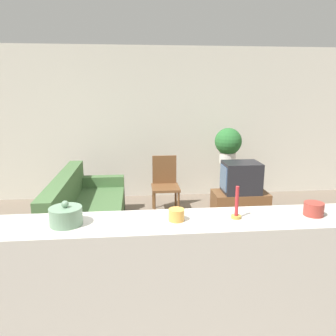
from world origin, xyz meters
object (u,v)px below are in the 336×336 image
couch (87,216)px  television (241,177)px  decorative_bowl (66,216)px  wooden_chair (165,182)px  potted_plant (228,143)px

couch → television: bearing=8.6°
decorative_bowl → television: bearing=51.2°
wooden_chair → potted_plant: bearing=11.7°
couch → decorative_bowl: bearing=-84.1°
decorative_bowl → couch: bearing=95.9°
couch → television: size_ratio=3.77×
decorative_bowl → wooden_chair: bearing=73.3°
television → decorative_bowl: bearing=-128.8°
potted_plant → decorative_bowl: potted_plant is taller
potted_plant → decorative_bowl: size_ratio=2.80×
wooden_chair → couch: bearing=-141.6°
television → couch: bearing=-171.4°
couch → television: 2.28m
couch → wooden_chair: size_ratio=2.26×
couch → potted_plant: potted_plant is taller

